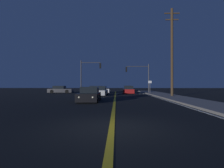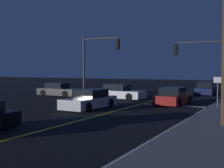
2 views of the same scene
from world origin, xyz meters
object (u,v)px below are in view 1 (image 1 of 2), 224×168
Objects in this scene: car_distant_tail_black at (90,95)px; traffic_signal_near_right at (140,74)px; street_sign_corner at (150,85)px; car_side_waiting_navy at (127,89)px; car_following_oncoming_silver at (100,91)px; car_parked_curb_charcoal at (60,90)px; car_mid_block_red at (129,90)px; car_lead_oncoming_white at (97,90)px; utility_pole_right at (172,51)px; traffic_signal_far_left at (88,72)px.

car_distant_tail_black is 17.80m from traffic_signal_near_right.
car_side_waiting_navy is at bearing 104.03° from street_sign_corner.
car_following_oncoming_silver is 1.03× the size of car_parked_curb_charcoal.
car_parked_curb_charcoal is 0.99× the size of car_side_waiting_navy.
street_sign_corner is (3.47, -1.21, 0.94)m from car_mid_block_red.
car_mid_block_red is 0.82× the size of traffic_signal_near_right.
utility_pole_right is at bearing 47.62° from car_lead_oncoming_white.
car_mid_block_red is 0.74× the size of traffic_signal_far_left.
utility_pole_right is (2.71, -10.06, 2.19)m from traffic_signal_near_right.
traffic_signal_far_left is (-9.24, -1.40, 0.30)m from traffic_signal_near_right.
car_side_waiting_navy is (13.06, 8.77, 0.00)m from car_parked_curb_charcoal.
traffic_signal_far_left is (-2.61, 5.35, 3.28)m from car_following_oncoming_silver.
car_following_oncoming_silver is 6.83m from car_mid_block_red.
traffic_signal_near_right is (6.77, 16.19, 2.99)m from car_distant_tail_black.
traffic_signal_far_left reaches higher than car_following_oncoming_silver.
car_parked_curb_charcoal is at bearing -65.14° from car_distant_tail_black.
car_lead_oncoming_white is 2.07× the size of street_sign_corner.
car_lead_oncoming_white is at bearing -77.67° from car_following_oncoming_silver.
car_side_waiting_navy is 1.07× the size of car_mid_block_red.
car_side_waiting_navy is at bearing 102.86° from utility_pole_right.
traffic_signal_near_right reaches higher than car_parked_curb_charcoal.
car_following_oncoming_silver is (1.28, -7.29, 0.00)m from car_lead_oncoming_white.
traffic_signal_near_right is at bearing -132.12° from car_following_oncoming_silver.
traffic_signal_near_right is (14.75, -0.45, 2.99)m from car_parked_curb_charcoal.
car_following_oncoming_silver is at bearing -63.96° from traffic_signal_far_left.
car_mid_block_red is at bearing 119.89° from utility_pole_right.
traffic_signal_near_right is at bearing -82.23° from car_side_waiting_navy.
car_distant_tail_black is at bearing -80.50° from traffic_signal_far_left.
car_side_waiting_navy is 0.42× the size of utility_pole_right.
traffic_signal_near_right reaches higher than car_following_oncoming_silver.
utility_pole_right is at bearing -147.87° from car_distant_tail_black.
car_following_oncoming_silver is at bearing 160.50° from utility_pole_right.
car_lead_oncoming_white and car_side_waiting_navy have the same top height.
street_sign_corner is (16.06, -3.25, 0.94)m from car_parked_curb_charcoal.
car_distant_tail_black is 15.32m from car_mid_block_red.
car_following_oncoming_silver is (0.14, 9.44, 0.00)m from car_distant_tail_black.
car_mid_block_red is (-0.47, -10.80, -0.00)m from car_side_waiting_navy.
car_parked_curb_charcoal and car_side_waiting_navy have the same top height.
utility_pole_right reaches higher than street_sign_corner.
street_sign_corner is at bearing -78.58° from car_side_waiting_navy.
car_parked_curb_charcoal is 0.41× the size of utility_pole_right.
car_lead_oncoming_white and car_parked_curb_charcoal have the same top height.
utility_pole_right reaches higher than car_parked_curb_charcoal.
traffic_signal_near_right is at bearing 38.82° from car_mid_block_red.
utility_pole_right is 4.95× the size of street_sign_corner.
car_mid_block_red is at bearing -108.28° from car_distant_tail_black.
utility_pole_right reaches higher than traffic_signal_near_right.
car_lead_oncoming_white is at bearing -86.86° from car_distant_tail_black.
car_lead_oncoming_white is at bearing -128.26° from car_side_waiting_navy.
utility_pole_right is at bearing -35.91° from traffic_signal_far_left.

